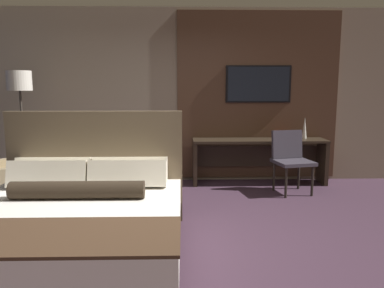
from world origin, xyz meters
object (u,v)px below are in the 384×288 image
(bed, at_px, (75,222))
(book, at_px, (283,138))
(tv, at_px, (258,84))
(vase_tall, at_px, (305,128))
(desk, at_px, (259,152))
(floor_lamp, at_px, (20,91))
(desk_chair, at_px, (290,155))

(bed, relative_size, book, 8.38)
(bed, height_order, book, bed)
(tv, bearing_deg, book, -19.37)
(bed, height_order, tv, tv)
(bed, distance_m, tv, 3.78)
(tv, relative_size, vase_tall, 3.03)
(desk, bearing_deg, bed, -130.54)
(bed, distance_m, book, 3.74)
(floor_lamp, bearing_deg, book, 7.33)
(desk_chair, distance_m, vase_tall, 0.79)
(bed, bearing_deg, desk_chair, 38.75)
(bed, distance_m, desk_chair, 3.32)
(bed, bearing_deg, vase_tall, 41.86)
(vase_tall, bearing_deg, bed, -138.14)
(tv, xyz_separation_m, book, (0.40, -0.14, -0.86))
(desk, xyz_separation_m, book, (0.40, 0.04, 0.23))
(book, bearing_deg, desk, -174.72)
(desk, xyz_separation_m, vase_tall, (0.75, 0.07, 0.39))
(tv, xyz_separation_m, vase_tall, (0.75, -0.11, -0.70))
(floor_lamp, height_order, book, floor_lamp)
(tv, distance_m, desk_chair, 1.31)
(tv, bearing_deg, desk_chair, -62.61)
(vase_tall, bearing_deg, floor_lamp, -172.88)
(tv, bearing_deg, floor_lamp, -169.63)
(desk, bearing_deg, floor_lamp, -172.44)
(bed, xyz_separation_m, floor_lamp, (-1.33, 2.13, 1.17))
(book, bearing_deg, floor_lamp, -172.67)
(book, bearing_deg, tv, 160.63)
(desk, xyz_separation_m, floor_lamp, (-3.55, -0.47, 0.99))
(floor_lamp, bearing_deg, desk_chair, -0.76)
(desk_chair, relative_size, vase_tall, 2.61)
(desk_chair, bearing_deg, tv, 105.66)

